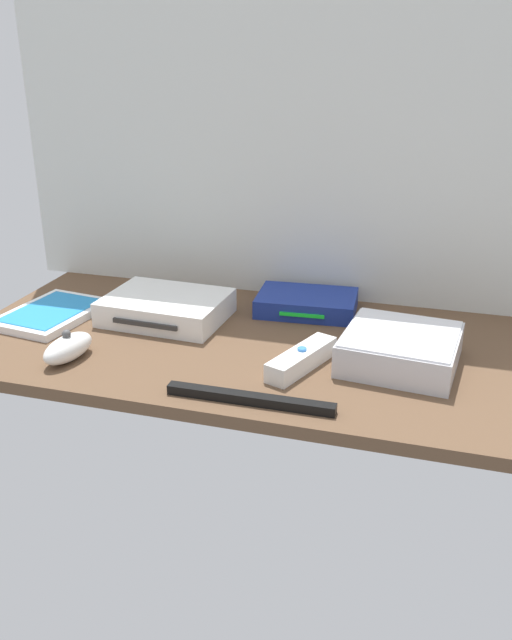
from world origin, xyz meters
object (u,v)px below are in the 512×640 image
at_px(mini_computer, 400,349).
at_px(sensor_bar, 250,399).
at_px(game_console, 166,308).
at_px(game_case, 52,314).
at_px(remote_nunchuk, 68,348).
at_px(remote_wand, 302,359).
at_px(network_router, 307,303).

relative_size(mini_computer, sensor_bar, 0.78).
xyz_separation_m(game_console, mini_computer, (0.42, -0.07, 0.00)).
xyz_separation_m(mini_computer, game_case, (-0.62, 0.02, -0.02)).
bearing_deg(game_case, mini_computer, 6.05).
relative_size(game_console, mini_computer, 1.17).
height_order(game_case, remote_nunchuk, remote_nunchuk).
distance_m(game_case, remote_nunchuk, 0.19).
relative_size(game_console, sensor_bar, 0.91).
bearing_deg(remote_nunchuk, game_case, 140.40).
relative_size(mini_computer, game_case, 0.90).
bearing_deg(remote_wand, game_case, -168.04).
height_order(mini_computer, sensor_bar, mini_computer).
height_order(game_console, remote_nunchuk, remote_nunchuk).
bearing_deg(game_case, remote_nunchuk, -42.29).
relative_size(game_case, network_router, 1.10).
distance_m(game_case, remote_wand, 0.49).
bearing_deg(mini_computer, game_case, 178.48).
relative_size(game_case, remote_wand, 1.36).
bearing_deg(remote_wand, remote_nunchuk, -147.76).
distance_m(game_console, remote_nunchuk, 0.21).
bearing_deg(remote_wand, game_console, 176.28).
distance_m(game_console, mini_computer, 0.43).
bearing_deg(sensor_bar, mini_computer, 43.70).
xyz_separation_m(mini_computer, network_router, (-0.19, 0.18, -0.01)).
bearing_deg(game_case, network_router, 27.47).
distance_m(game_case, network_router, 0.47).
bearing_deg(mini_computer, game_console, 170.65).
distance_m(game_console, game_case, 0.21).
bearing_deg(network_router, remote_wand, -83.55).
distance_m(mini_computer, network_router, 0.26).
bearing_deg(remote_nunchuk, remote_wand, 21.97).
bearing_deg(game_console, remote_wand, -21.55).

